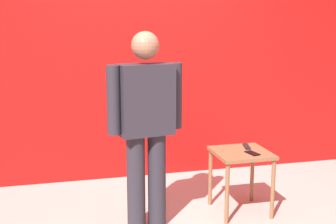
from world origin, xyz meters
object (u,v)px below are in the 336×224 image
Objects in this scene: standing_person at (146,121)px; side_table at (241,162)px; cell_phone at (252,153)px; tv_remote at (246,146)px.

standing_person is 2.86× the size of side_table.
standing_person is 11.35× the size of cell_phone.
standing_person is 1.01m from cell_phone.
side_table is (0.89, 0.10, -0.44)m from standing_person.
standing_person is at bearing -173.35° from side_table.
cell_phone is 0.20m from tv_remote.
tv_remote is at bearing 48.34° from side_table.
standing_person is 1.06m from tv_remote.
cell_phone is (0.95, 0.01, -0.34)m from standing_person.
standing_person is at bearing -154.84° from tv_remote.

